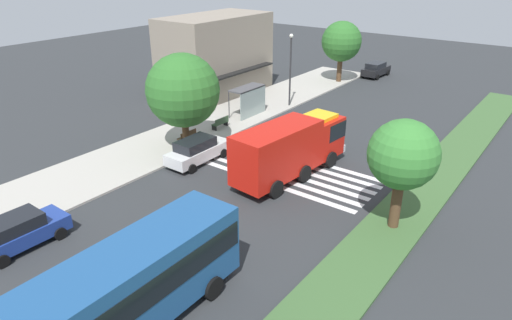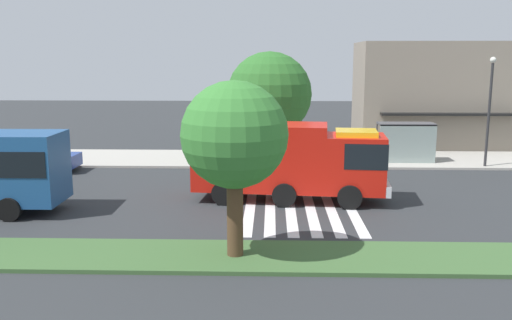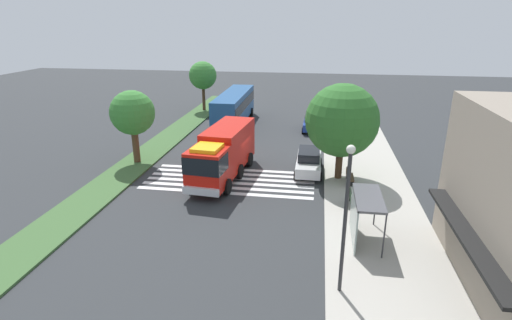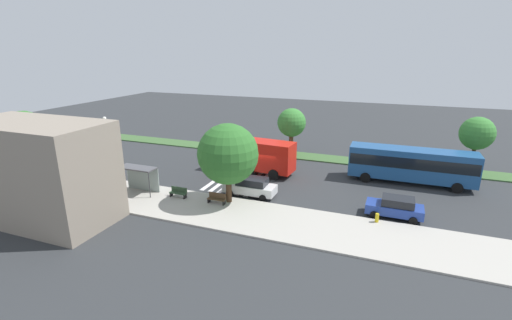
% 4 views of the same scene
% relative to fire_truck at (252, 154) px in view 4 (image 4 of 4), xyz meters
% --- Properties ---
extents(ground_plane, '(120.00, 120.00, 0.00)m').
position_rel_fire_truck_xyz_m(ground_plane, '(-1.85, 0.61, -2.02)').
color(ground_plane, '#2D3033').
extents(sidewalk, '(60.00, 5.99, 0.14)m').
position_rel_fire_truck_xyz_m(sidewalk, '(-1.85, 10.41, -1.95)').
color(sidewalk, '#ADA89E').
rests_on(sidewalk, ground_plane).
extents(median_strip, '(60.00, 3.00, 0.14)m').
position_rel_fire_truck_xyz_m(median_strip, '(-1.85, -7.70, -1.95)').
color(median_strip, '#3D6033').
rests_on(median_strip, ground_plane).
extents(crosswalk, '(4.95, 12.26, 0.01)m').
position_rel_fire_truck_xyz_m(crosswalk, '(0.33, 0.61, -2.01)').
color(crosswalk, silver).
rests_on(crosswalk, ground_plane).
extents(fire_truck, '(9.24, 3.39, 3.63)m').
position_rel_fire_truck_xyz_m(fire_truck, '(0.00, 0.00, 0.00)').
color(fire_truck, red).
rests_on(fire_truck, ground_plane).
extents(parked_car_west, '(4.36, 2.07, 1.69)m').
position_rel_fire_truck_xyz_m(parked_car_west, '(-14.66, 6.22, -1.15)').
color(parked_car_west, navy).
rests_on(parked_car_west, ground_plane).
extents(parked_car_mid, '(4.80, 2.04, 1.74)m').
position_rel_fire_truck_xyz_m(parked_car_mid, '(-2.26, 6.22, -1.12)').
color(parked_car_mid, silver).
rests_on(parked_car_mid, ground_plane).
extents(parked_car_east, '(4.36, 2.14, 1.66)m').
position_rel_fire_truck_xyz_m(parked_car_east, '(27.82, 6.22, -1.16)').
color(parked_car_east, black).
rests_on(parked_car_east, ground_plane).
extents(transit_bus, '(11.81, 2.91, 3.51)m').
position_rel_fire_truck_xyz_m(transit_bus, '(-15.91, -2.46, 0.07)').
color(transit_bus, navy).
rests_on(transit_bus, ground_plane).
extents(bus_stop_shelter, '(3.50, 1.40, 2.46)m').
position_rel_fire_truck_xyz_m(bus_stop_shelter, '(7.54, 9.19, -0.13)').
color(bus_stop_shelter, '#4C4C51').
rests_on(bus_stop_shelter, sidewalk).
extents(bench_near_shelter, '(1.60, 0.50, 0.90)m').
position_rel_fire_truck_xyz_m(bench_near_shelter, '(3.54, 9.14, -1.43)').
color(bench_near_shelter, '#2D472D').
rests_on(bench_near_shelter, sidewalk).
extents(bench_west_of_shelter, '(1.60, 0.50, 0.90)m').
position_rel_fire_truck_xyz_m(bench_west_of_shelter, '(-0.30, 9.14, -1.43)').
color(bench_west_of_shelter, '#4C3823').
rests_on(bench_west_of_shelter, sidewalk).
extents(street_lamp, '(0.36, 0.36, 6.56)m').
position_rel_fire_truck_xyz_m(street_lamp, '(12.07, 8.02, 1.97)').
color(street_lamp, '#2D2D30').
rests_on(street_lamp, sidewalk).
extents(storefront_building, '(11.51, 6.55, 7.79)m').
position_rel_fire_truck_xyz_m(storefront_building, '(11.23, 16.28, 1.87)').
color(storefront_building, gray).
rests_on(storefront_building, ground_plane).
extents(sidewalk_tree_far_west, '(5.18, 5.18, 6.90)m').
position_rel_fire_truck_xyz_m(sidewalk_tree_far_west, '(-1.12, 8.42, 2.42)').
color(sidewalk_tree_far_west, '#47301E').
rests_on(sidewalk_tree_far_west, sidewalk).
extents(sidewalk_tree_center, '(4.30, 4.30, 6.54)m').
position_rel_fire_truck_xyz_m(sidewalk_tree_center, '(22.81, 8.42, 2.48)').
color(sidewalk_tree_center, '#513823').
rests_on(sidewalk_tree_center, sidewalk).
extents(median_tree_far_west, '(3.44, 3.44, 6.08)m').
position_rel_fire_truck_xyz_m(median_tree_far_west, '(-22.11, -7.70, 2.45)').
color(median_tree_far_west, '#47301E').
rests_on(median_tree_far_west, median_strip).
extents(median_tree_west, '(3.51, 3.51, 5.82)m').
position_rel_fire_truck_xyz_m(median_tree_west, '(-2.17, -7.70, 2.14)').
color(median_tree_west, '#513823').
rests_on(median_tree_west, median_strip).
extents(fire_hydrant, '(0.28, 0.28, 0.70)m').
position_rel_fire_truck_xyz_m(fire_hydrant, '(-13.41, 7.92, -1.53)').
color(fire_hydrant, gold).
rests_on(fire_hydrant, sidewalk).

